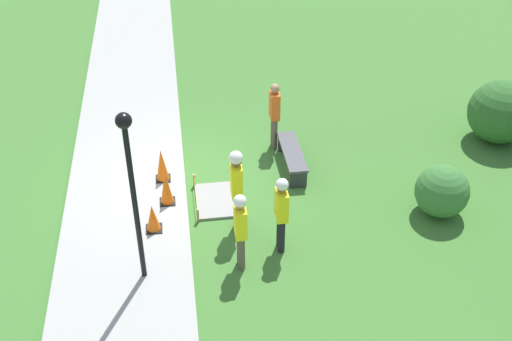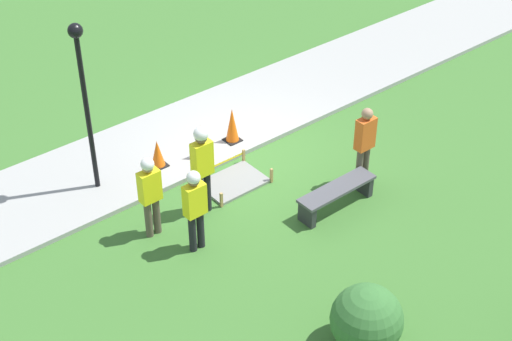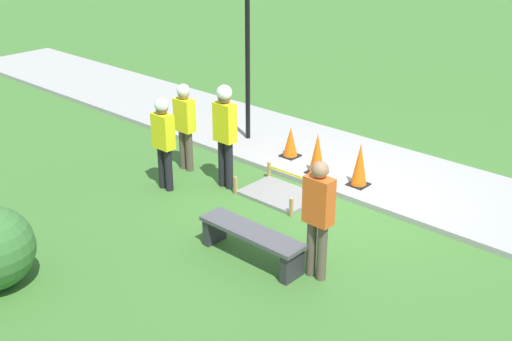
# 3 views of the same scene
# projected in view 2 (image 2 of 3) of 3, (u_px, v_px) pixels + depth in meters

# --- Properties ---
(ground_plane) EXTENTS (60.00, 60.00, 0.00)m
(ground_plane) POSITION_uv_depth(u_px,v_px,m) (246.00, 155.00, 16.91)
(ground_plane) COLOR #3D702D
(sidewalk) EXTENTS (28.00, 2.66, 0.10)m
(sidewalk) POSITION_uv_depth(u_px,v_px,m) (209.00, 127.00, 17.72)
(sidewalk) COLOR #9E9E99
(sidewalk) RESTS_ON ground_plane
(wet_concrete_patch) EXTENTS (1.34, 0.96, 0.33)m
(wet_concrete_patch) POSITION_uv_depth(u_px,v_px,m) (233.00, 182.00, 16.04)
(wet_concrete_patch) COLOR gray
(wet_concrete_patch) RESTS_ON ground_plane
(traffic_cone_near_patch) EXTENTS (0.34, 0.34, 0.80)m
(traffic_cone_near_patch) POSITION_uv_depth(u_px,v_px,m) (232.00, 125.00, 16.96)
(traffic_cone_near_patch) COLOR black
(traffic_cone_near_patch) RESTS_ON sidewalk
(traffic_cone_far_patch) EXTENTS (0.34, 0.34, 0.79)m
(traffic_cone_far_patch) POSITION_uv_depth(u_px,v_px,m) (201.00, 141.00, 16.45)
(traffic_cone_far_patch) COLOR black
(traffic_cone_far_patch) RESTS_ON sidewalk
(traffic_cone_sidewalk_edge) EXTENTS (0.34, 0.34, 0.62)m
(traffic_cone_sidewalk_edge) POSITION_uv_depth(u_px,v_px,m) (158.00, 154.00, 16.23)
(traffic_cone_sidewalk_edge) COLOR black
(traffic_cone_sidewalk_edge) RESTS_ON sidewalk
(park_bench) EXTENTS (1.74, 0.44, 0.49)m
(park_bench) POSITION_uv_depth(u_px,v_px,m) (337.00, 193.00, 15.22)
(park_bench) COLOR #2D2D33
(park_bench) RESTS_ON ground_plane
(worker_supervisor) EXTENTS (0.40, 0.28, 1.93)m
(worker_supervisor) POSITION_uv_depth(u_px,v_px,m) (202.00, 162.00, 14.64)
(worker_supervisor) COLOR black
(worker_supervisor) RESTS_ON ground_plane
(worker_assistant) EXTENTS (0.40, 0.25, 1.72)m
(worker_assistant) POSITION_uv_depth(u_px,v_px,m) (195.00, 204.00, 13.85)
(worker_assistant) COLOR black
(worker_assistant) RESTS_ON ground_plane
(worker_trainee) EXTENTS (0.40, 0.25, 1.72)m
(worker_trainee) POSITION_uv_depth(u_px,v_px,m) (150.00, 190.00, 14.18)
(worker_trainee) COLOR brown
(worker_trainee) RESTS_ON ground_plane
(bystander_in_orange_shirt) EXTENTS (0.40, 0.23, 1.76)m
(bystander_in_orange_shirt) POSITION_uv_depth(u_px,v_px,m) (365.00, 142.00, 15.51)
(bystander_in_orange_shirt) COLOR brown
(bystander_in_orange_shirt) RESTS_ON ground_plane
(lamppost_near) EXTENTS (0.28, 0.28, 3.55)m
(lamppost_near) POSITION_uv_depth(u_px,v_px,m) (83.00, 83.00, 14.47)
(lamppost_near) COLOR black
(lamppost_near) RESTS_ON sidewalk
(shrub_rounded_far) EXTENTS (1.16, 1.16, 1.16)m
(shrub_rounded_far) POSITION_uv_depth(u_px,v_px,m) (367.00, 320.00, 12.18)
(shrub_rounded_far) COLOR #387033
(shrub_rounded_far) RESTS_ON ground_plane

